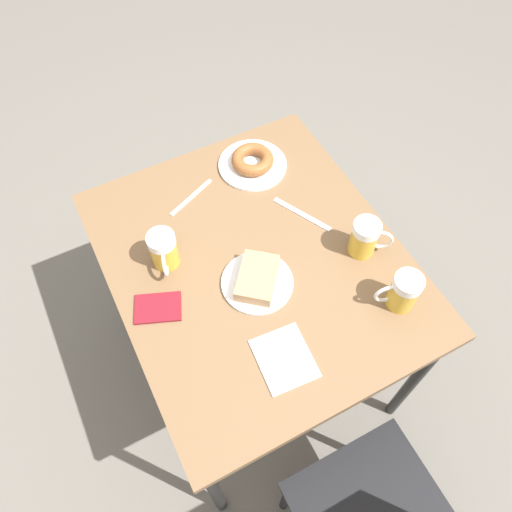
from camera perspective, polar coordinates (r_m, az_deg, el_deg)
The scene contains 11 objects.
ground_plane at distance 2.12m, azimuth 0.00°, elevation -11.42°, with size 8.00×8.00×0.00m, color #666059.
table at distance 1.49m, azimuth 0.00°, elevation -1.82°, with size 0.81×0.96×0.76m.
plate_with_cake at distance 1.38m, azimuth 0.14°, elevation -2.74°, with size 0.20×0.20×0.05m.
plate_with_donut at distance 1.64m, azimuth -0.40°, elevation 10.73°, with size 0.22×0.22×0.05m.
beer_mug_left at distance 1.44m, azimuth 12.37°, elevation 2.05°, with size 0.11×0.09×0.12m.
beer_mug_center at distance 1.37m, azimuth 16.45°, elevation -3.91°, with size 0.12×0.08×0.12m.
beer_mug_right at distance 1.40m, azimuth -10.51°, elevation 0.63°, with size 0.08×0.12×0.12m.
napkin_folded at distance 1.30m, azimuth 3.26°, elevation -11.61°, with size 0.15×0.17×0.00m.
fork at distance 1.58m, azimuth -7.41°, elevation 6.68°, with size 0.17×0.08×0.00m.
knife at distance 1.53m, azimuth 5.28°, elevation 4.79°, with size 0.11×0.19×0.00m.
passport_near_edge at distance 1.38m, azimuth -11.16°, elevation -5.82°, with size 0.15×0.13×0.01m.
Camera 1 is at (0.35, 0.68, 1.98)m, focal length 35.00 mm.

